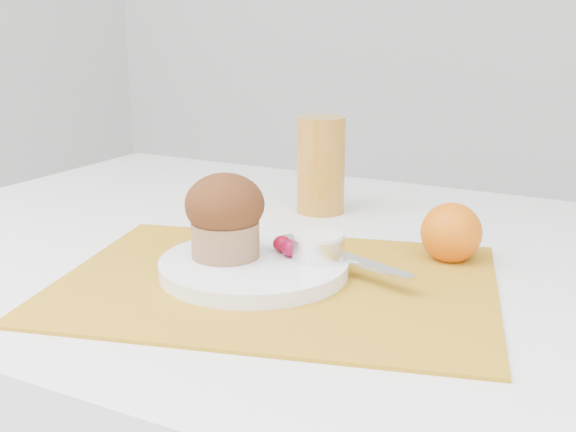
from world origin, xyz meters
The scene contains 10 objects.
placemat centered at (0.02, -0.07, 0.75)m, with size 0.46×0.34×0.00m, color #BB821A.
plate centered at (-0.01, -0.06, 0.76)m, with size 0.21×0.21×0.02m, color white.
ramekin centered at (0.05, -0.03, 0.78)m, with size 0.06×0.06×0.03m, color silver.
cream centered at (0.05, -0.03, 0.80)m, with size 0.05×0.05×0.01m, color white.
raspberry_near centered at (0.00, -0.03, 0.78)m, with size 0.02×0.02×0.02m, color #630212.
raspberry_far centered at (0.02, -0.04, 0.78)m, with size 0.02×0.02×0.02m, color #5E021A.
butter_knife centered at (0.07, -0.01, 0.77)m, with size 0.19×0.02×0.00m, color silver.
orange centered at (0.16, 0.09, 0.79)m, with size 0.07×0.07×0.07m, color orange.
juice_glass centered at (-0.07, 0.22, 0.82)m, with size 0.07×0.07×0.14m, color #C67F25.
muffin centered at (-0.05, -0.07, 0.82)m, with size 0.09×0.09×0.09m.
Camera 1 is at (0.37, -0.71, 1.03)m, focal length 45.00 mm.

